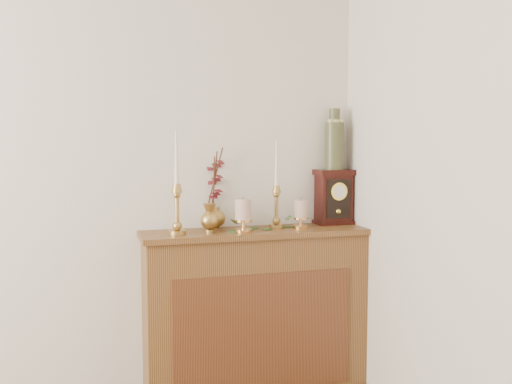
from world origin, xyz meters
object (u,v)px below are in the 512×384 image
object	(u,v)px
candlestick_center	(276,200)
ginger_jar	(215,192)
candlestick_left	(177,201)
ceramic_vase	(334,142)
mantel_clock	(334,197)
bud_vase	(210,218)

from	to	relation	value
candlestick_center	ginger_jar	distance (m)	0.34
candlestick_center	ginger_jar	size ratio (longest dim) A/B	1.08
candlestick_left	ceramic_vase	bearing A→B (deg)	8.02
candlestick_center	ceramic_vase	world-z (taller)	ceramic_vase
ceramic_vase	candlestick_center	bearing A→B (deg)	-170.23
candlestick_center	ginger_jar	xyz separation A→B (m)	(-0.32, 0.10, 0.04)
candlestick_center	mantel_clock	world-z (taller)	candlestick_center
candlestick_left	candlestick_center	distance (m)	0.56
candlestick_center	bud_vase	world-z (taller)	candlestick_center
candlestick_center	mantel_clock	bearing A→B (deg)	9.33
mantel_clock	ginger_jar	bearing A→B (deg)	174.09
ceramic_vase	mantel_clock	bearing A→B (deg)	-87.69
candlestick_left	candlestick_center	world-z (taller)	candlestick_left
candlestick_left	ceramic_vase	distance (m)	0.98
bud_vase	mantel_clock	xyz separation A→B (m)	(0.75, 0.12, 0.08)
candlestick_center	mantel_clock	size ratio (longest dim) A/B	1.53
ceramic_vase	candlestick_left	bearing A→B (deg)	-171.98
mantel_clock	candlestick_center	bearing A→B (deg)	-172.98
candlestick_left	candlestick_center	xyz separation A→B (m)	(0.56, 0.07, -0.02)
mantel_clock	ceramic_vase	xyz separation A→B (m)	(-0.00, 0.00, 0.31)
mantel_clock	ceramic_vase	bearing A→B (deg)	90.00
ginger_jar	ceramic_vase	bearing A→B (deg)	-3.37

